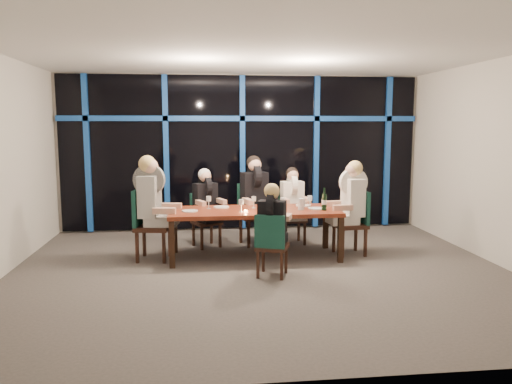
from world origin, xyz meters
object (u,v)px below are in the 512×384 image
chair_far_right (291,214)px  diner_far_left (206,196)px  diner_near_mid (272,216)px  chair_far_mid (253,210)px  diner_far_mid (255,187)px  diner_end_left (152,193)px  dining_table (255,214)px  wine_bottle (324,202)px  diner_end_right (351,194)px  chair_far_left (204,217)px  water_pitcher (301,204)px  chair_end_left (147,221)px  diner_far_right (293,194)px  chair_near_mid (271,242)px  chair_end_right (355,219)px

chair_far_right → diner_far_left: bearing=178.8°
diner_near_mid → chair_far_mid: bearing=-68.1°
diner_far_mid → diner_near_mid: 1.82m
diner_end_left → diner_near_mid: size_ratio=1.25×
dining_table → wine_bottle: wine_bottle is taller
chair_far_mid → wine_bottle: (0.97, -1.10, 0.30)m
chair_far_right → diner_far_left: diner_far_left is taller
chair_far_mid → diner_far_mid: 0.42m
diner_far_left → diner_end_right: size_ratio=0.89×
chair_far_left → water_pitcher: bearing=-56.7°
diner_far_mid → diner_end_right: diner_far_mid is taller
chair_far_right → chair_end_left: 2.53m
chair_end_left → diner_far_right: diner_far_right is taller
chair_far_right → chair_far_left: bearing=176.0°
diner_near_mid → wine_bottle: (0.92, 0.80, 0.05)m
chair_far_mid → chair_near_mid: 1.97m
chair_end_left → diner_far_left: bearing=-42.8°
chair_end_right → diner_far_right: size_ratio=1.16×
chair_end_left → diner_far_right: 2.52m
chair_end_right → chair_far_right: bearing=-141.2°
chair_end_left → diner_near_mid: (1.77, -1.04, 0.23)m
diner_far_left → diner_far_mid: diner_far_mid is taller
water_pitcher → diner_end_left: bearing=-159.4°
chair_far_left → diner_far_mid: (0.86, -0.00, 0.49)m
dining_table → diner_end_right: 1.54m
diner_far_right → diner_end_left: diner_end_left is taller
diner_far_mid → diner_end_right: 1.64m
dining_table → water_pitcher: 0.73m
chair_far_mid → diner_end_right: size_ratio=1.05×
chair_near_mid → diner_far_mid: (-0.00, 1.89, 0.50)m
chair_far_left → chair_far_right: 1.50m
diner_near_mid → wine_bottle: 1.22m
chair_far_mid → chair_end_right: size_ratio=1.02×
chair_end_left → diner_far_right: (2.39, 0.77, 0.26)m
diner_near_mid → diner_far_right: bearing=-88.5°
chair_far_mid → diner_far_mid: (0.02, -0.09, 0.41)m
chair_near_mid → water_pitcher: bearing=-101.8°
chair_far_mid → chair_near_mid: chair_far_mid is taller
chair_far_left → chair_far_right: same height
water_pitcher → chair_far_left: bearing=171.6°
chair_end_right → chair_near_mid: 1.84m
chair_far_left → diner_near_mid: 2.05m
diner_far_left → water_pitcher: size_ratio=4.97×
diner_far_right → diner_end_left: (-2.29, -0.78, 0.17)m
water_pitcher → wine_bottle: bearing=9.5°
chair_far_mid → chair_far_right: (0.66, -0.02, -0.08)m
diner_end_right → diner_near_mid: size_ratio=1.17×
chair_far_mid → diner_far_right: size_ratio=1.18×
chair_far_left → diner_end_right: size_ratio=0.91×
diner_far_left → diner_end_right: bearing=-43.1°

